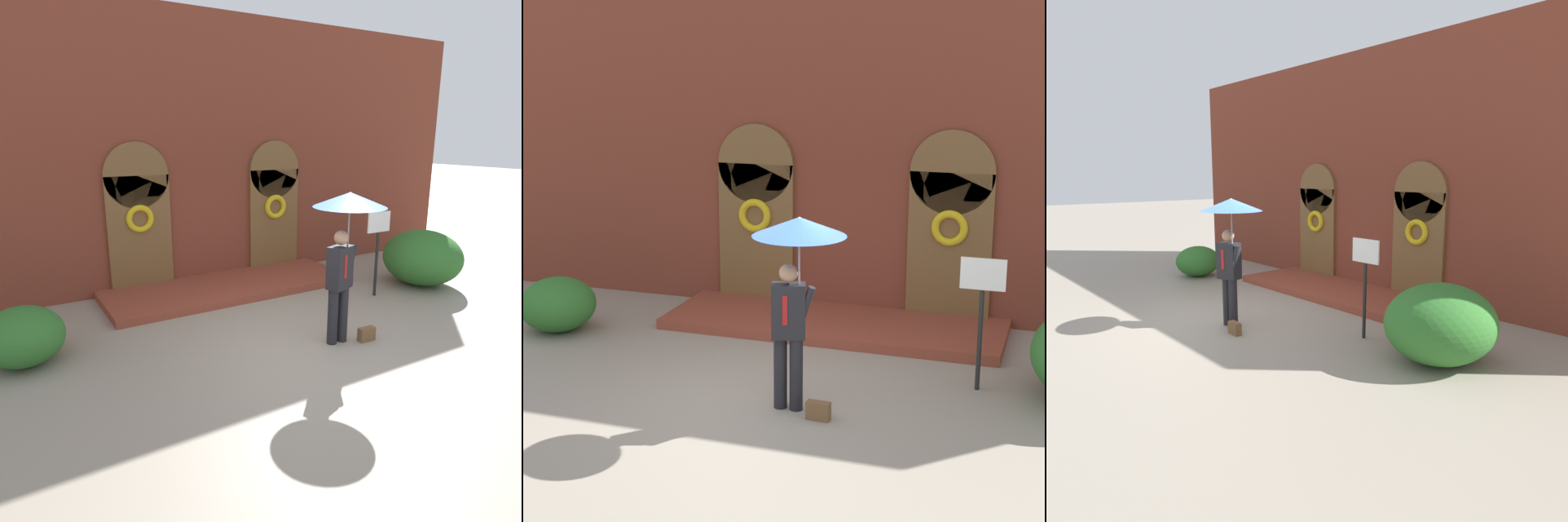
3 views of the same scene
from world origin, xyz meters
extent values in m
plane|color=gray|center=(0.00, 0.00, 0.00)|extent=(80.00, 80.00, 0.00)
cube|color=brown|center=(0.00, 4.20, 2.80)|extent=(14.00, 0.50, 5.60)
cube|color=brown|center=(-1.60, 3.91, 1.20)|extent=(1.30, 0.08, 2.40)
cylinder|color=brown|center=(-1.60, 3.91, 2.40)|extent=(1.30, 0.08, 1.30)
cube|color=brown|center=(1.60, 3.91, 1.20)|extent=(1.30, 0.08, 2.40)
cylinder|color=brown|center=(1.60, 3.91, 2.40)|extent=(1.30, 0.08, 1.30)
torus|color=gold|center=(-1.60, 3.84, 1.55)|extent=(0.56, 0.12, 0.56)
torus|color=gold|center=(1.60, 3.84, 1.55)|extent=(0.56, 0.12, 0.56)
cube|color=brown|center=(0.00, 3.05, 0.08)|extent=(5.20, 1.80, 0.16)
cylinder|color=black|center=(0.21, -0.07, 0.45)|extent=(0.16, 0.16, 0.90)
cylinder|color=black|center=(0.41, -0.07, 0.45)|extent=(0.16, 0.16, 0.90)
cube|color=black|center=(0.31, -0.07, 1.23)|extent=(0.46, 0.35, 0.66)
cube|color=#A51919|center=(0.31, -0.20, 1.27)|extent=(0.06, 0.03, 0.36)
sphere|color=#A87A5B|center=(0.31, -0.07, 1.69)|extent=(0.22, 0.22, 0.22)
cylinder|color=black|center=(0.53, -0.07, 1.33)|extent=(0.22, 0.09, 0.46)
cylinder|color=gray|center=(0.44, -0.07, 1.65)|extent=(0.02, 0.02, 0.98)
cone|color=#284CB7|center=(0.44, -0.07, 2.25)|extent=(1.10, 1.10, 0.22)
cone|color=white|center=(0.44, -0.07, 2.27)|extent=(0.61, 0.61, 0.20)
cube|color=brown|center=(0.75, -0.27, 0.11)|extent=(0.29, 0.13, 0.22)
cylinder|color=black|center=(2.40, 1.28, 0.65)|extent=(0.06, 0.06, 1.30)
cube|color=white|center=(2.40, 1.28, 1.52)|extent=(0.56, 0.03, 0.40)
ellipsoid|color=#2D6B28|center=(-4.00, 1.63, 0.41)|extent=(1.15, 1.20, 0.83)
ellipsoid|color=#2D6B28|center=(3.82, 1.35, 0.60)|extent=(1.63, 1.73, 1.19)
camera|label=1|loc=(-4.15, -5.32, 3.17)|focal=32.00mm
camera|label=2|loc=(3.45, -9.37, 4.23)|focal=60.00mm
camera|label=3|loc=(7.43, -4.53, 2.77)|focal=32.00mm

